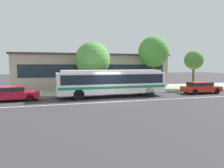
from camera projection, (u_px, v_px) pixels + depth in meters
The scene contains 12 objects.
ground_plane at pixel (111, 100), 18.17m from camera, with size 120.00×120.00×0.00m, color #383438.
sidewalk_slab at pixel (95, 90), 25.23m from camera, with size 60.00×8.00×0.12m, color #979E8B.
lane_stripe_center at pixel (113, 102), 17.41m from camera, with size 56.00×0.16×0.01m, color silver.
transit_bus at pixel (112, 81), 20.14m from camera, with size 10.73×2.60×2.68m.
sedan_behind_bus at pixel (11, 93), 17.87m from camera, with size 4.62×2.02×1.29m.
sedan_far_ahead at pixel (201, 87), 22.63m from camera, with size 4.29×1.84×1.29m.
pedestrian_waiting_near_sign at pixel (90, 84), 22.28m from camera, with size 0.36×0.36×1.63m.
bus_stop_sign at pixel (136, 79), 23.04m from camera, with size 0.09×0.44×2.34m.
street_tree_near_stop at pixel (93, 60), 23.93m from camera, with size 4.13×4.13×5.79m.
street_tree_mid_block at pixel (153, 52), 26.34m from camera, with size 3.98×3.98×6.79m.
street_tree_far_end at pixel (194, 60), 26.45m from camera, with size 2.46×2.46×4.95m.
station_building at pixel (91, 71), 30.36m from camera, with size 21.18×8.87×4.70m.
Camera 1 is at (-4.74, -17.32, 3.16)m, focal length 32.39 mm.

